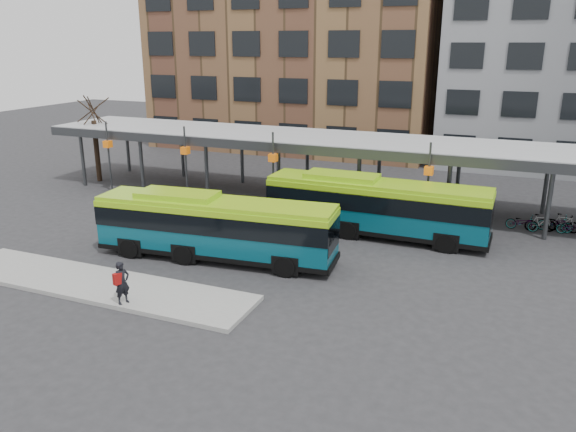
% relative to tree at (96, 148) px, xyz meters
% --- Properties ---
extents(ground, '(120.00, 120.00, 0.00)m').
position_rel_tree_xyz_m(ground, '(18.00, -12.00, -2.43)').
color(ground, '#28282B').
rests_on(ground, ground).
extents(boarding_island, '(14.00, 3.00, 0.18)m').
position_rel_tree_xyz_m(boarding_island, '(12.50, -15.00, -2.34)').
color(boarding_island, gray).
rests_on(boarding_island, ground).
extents(canopy, '(40.00, 6.53, 4.80)m').
position_rel_tree_xyz_m(canopy, '(17.94, 0.87, 1.47)').
color(canopy, '#999B9E').
rests_on(canopy, ground).
extents(tree, '(1.64, 1.64, 5.60)m').
position_rel_tree_xyz_m(tree, '(0.00, 0.00, 0.00)').
color(tree, black).
rests_on(tree, ground).
extents(building_brick, '(26.00, 14.00, 22.00)m').
position_rel_tree_xyz_m(building_brick, '(8.00, 20.00, 8.57)').
color(building_brick, brown).
rests_on(building_brick, ground).
extents(bus_front, '(11.47, 3.43, 3.12)m').
position_rel_tree_xyz_m(bus_front, '(15.54, -10.32, -0.81)').
color(bus_front, '#074556').
rests_on(bus_front, ground).
extents(bus_rear, '(11.54, 2.75, 3.17)m').
position_rel_tree_xyz_m(bus_rear, '(21.66, -4.22, -0.78)').
color(bus_rear, '#074556').
rests_on(bus_rear, ground).
extents(pedestrian, '(0.60, 0.72, 1.70)m').
position_rel_tree_xyz_m(pedestrian, '(14.79, -16.17, -1.39)').
color(pedestrian, black).
rests_on(pedestrian, boarding_island).
extents(bike_rack, '(5.42, 1.29, 1.06)m').
position_rel_tree_xyz_m(bike_rack, '(30.70, -0.07, -1.96)').
color(bike_rack, slate).
rests_on(bike_rack, ground).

